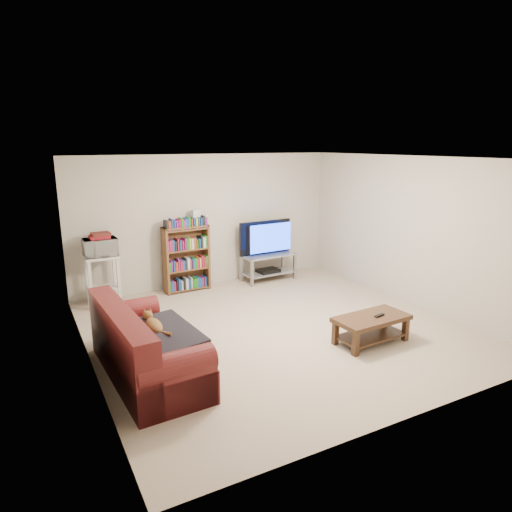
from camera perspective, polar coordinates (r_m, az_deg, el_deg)
floor at (r=6.63m, az=2.41°, el=-9.06°), size 5.00×5.00×0.00m
ceiling at (r=6.11m, az=2.65°, el=12.14°), size 5.00×5.00×0.00m
wall_back at (r=8.47m, az=-6.09°, el=4.43°), size 5.00×0.00×5.00m
wall_front at (r=4.38m, az=19.38°, el=-5.44°), size 5.00×0.00×5.00m
wall_left at (r=5.47m, az=-20.69°, el=-1.71°), size 0.00×5.00×5.00m
wall_right at (r=7.81m, az=18.58°, el=2.96°), size 0.00×5.00×5.00m
sofa at (r=5.42m, az=-14.10°, el=-11.54°), size 0.95×2.00×0.84m
blanket at (r=5.26m, az=-11.95°, el=-9.76°), size 0.88×1.07×0.18m
cat at (r=5.40m, az=-12.61°, el=-8.49°), size 0.24×0.54×0.16m
coffee_table at (r=6.30m, az=14.21°, el=-8.28°), size 1.04×0.56×0.37m
remote at (r=6.28m, az=15.17°, el=-7.17°), size 0.17×0.08×0.02m
tv_stand at (r=8.78m, az=1.53°, el=-0.84°), size 1.05×0.52×0.51m
television at (r=8.67m, az=1.55°, el=2.26°), size 1.11×0.21×0.64m
dvd_player at (r=8.83m, az=1.52°, el=-1.83°), size 0.43×0.31×0.06m
bookshelf at (r=8.19m, az=-8.68°, el=-0.21°), size 0.83×0.29×1.18m
shelf_clutter at (r=8.10m, az=-8.25°, el=4.55°), size 0.60×0.21×0.28m
microwave_stand at (r=7.79m, az=-18.63°, el=-2.11°), size 0.53×0.39×0.83m
microwave at (r=7.69m, az=-18.89°, el=1.05°), size 0.52×0.36×0.28m
game_boxes at (r=7.65m, az=-18.99°, el=2.27°), size 0.31×0.27×0.05m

